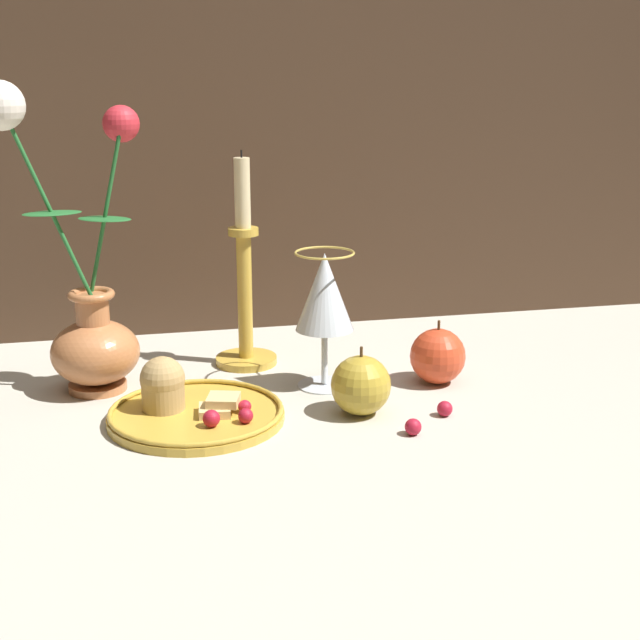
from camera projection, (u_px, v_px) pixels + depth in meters
The scene contains 10 objects.
ground_plane at pixel (264, 404), 1.10m from camera, with size 2.40×2.40×0.00m, color #B7B2A3.
vase at pixel (85, 304), 1.11m from camera, with size 0.19×0.11×0.39m.
plate_with_pastries at pixel (189, 406), 1.04m from camera, with size 0.21×0.21×0.07m.
wine_glass at pixel (325, 297), 1.12m from camera, with size 0.08×0.08×0.18m.
candlestick at pixel (243, 294), 1.21m from camera, with size 0.09×0.09×0.29m.
apple_beside_vase at pixel (438, 356), 1.16m from camera, with size 0.07×0.07×0.08m.
apple_near_glass at pixel (361, 385), 1.05m from camera, with size 0.07×0.07×0.08m.
berry_near_plate at pixel (375, 368), 1.20m from camera, with size 0.02×0.02×0.02m, color #AD192D.
berry_front_center at pixel (445, 409), 1.05m from camera, with size 0.02×0.02×0.02m, color #AD192D.
berry_by_glass_stem at pixel (413, 427), 1.00m from camera, with size 0.02×0.02×0.02m, color #AD192D.
Camera 1 is at (-0.16, -1.01, 0.40)m, focal length 50.00 mm.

